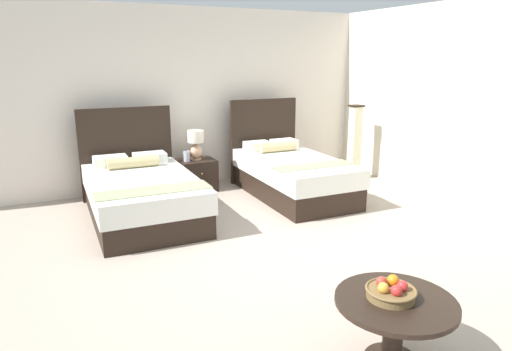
{
  "coord_description": "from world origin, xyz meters",
  "views": [
    {
      "loc": [
        -2.3,
        -4.06,
        2.06
      ],
      "look_at": [
        -0.07,
        0.5,
        0.74
      ],
      "focal_mm": 32.11,
      "sensor_mm": 36.0,
      "label": 1
    }
  ],
  "objects": [
    {
      "name": "vase",
      "position": [
        -0.23,
        2.61,
        0.57
      ],
      "size": [
        0.1,
        0.1,
        0.16
      ],
      "color": "#B5B5C9",
      "rests_on": "nightstand"
    },
    {
      "name": "floor_lamp_corner",
      "position": [
        2.6,
        2.12,
        0.64
      ],
      "size": [
        0.21,
        0.21,
        1.28
      ],
      "color": "black",
      "rests_on": "ground"
    },
    {
      "name": "bed_near_window",
      "position": [
        -1.13,
        1.75,
        0.33
      ],
      "size": [
        1.38,
        2.2,
        1.35
      ],
      "color": "black",
      "rests_on": "ground"
    },
    {
      "name": "bed_near_corner",
      "position": [
        1.14,
        1.75,
        0.34
      ],
      "size": [
        1.22,
        2.19,
        1.38
      ],
      "color": "black",
      "rests_on": "ground"
    },
    {
      "name": "fruit_bowl",
      "position": [
        -0.26,
        -1.95,
        0.53
      ],
      "size": [
        0.34,
        0.34,
        0.14
      ],
      "color": "brown",
      "rests_on": "coffee_table"
    },
    {
      "name": "ground_plane",
      "position": [
        0.0,
        0.0,
        -0.01
      ],
      "size": [
        9.84,
        9.83,
        0.02
      ],
      "primitive_type": "cube",
      "color": "#A89787"
    },
    {
      "name": "coffee_table",
      "position": [
        -0.24,
        -1.99,
        0.36
      ],
      "size": [
        0.82,
        0.82,
        0.48
      ],
      "color": "black",
      "rests_on": "ground"
    },
    {
      "name": "table_lamp",
      "position": [
        -0.06,
        2.67,
        0.75
      ],
      "size": [
        0.27,
        0.27,
        0.46
      ],
      "color": "tan",
      "rests_on": "nightstand"
    },
    {
      "name": "nightstand",
      "position": [
        -0.06,
        2.65,
        0.25
      ],
      "size": [
        0.56,
        0.49,
        0.49
      ],
      "color": "black",
      "rests_on": "ground"
    },
    {
      "name": "wall_back",
      "position": [
        0.0,
        3.11,
        1.41
      ],
      "size": [
        9.84,
        0.12,
        2.82
      ],
      "primitive_type": "cube",
      "color": "silver",
      "rests_on": "ground"
    },
    {
      "name": "wall_side_right",
      "position": [
        3.12,
        0.4,
        1.41
      ],
      "size": [
        0.12,
        5.43,
        2.82
      ],
      "primitive_type": "cube",
      "color": "beige",
      "rests_on": "ground"
    }
  ]
}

